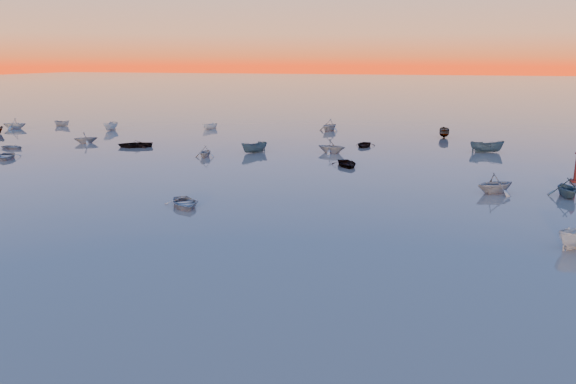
% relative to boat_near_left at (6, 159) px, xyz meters
% --- Properties ---
extents(ground, '(600.00, 600.00, 0.00)m').
position_rel_boat_near_left_xyz_m(ground, '(40.84, 58.90, 0.00)').
color(ground, slate).
rests_on(ground, ground).
extents(moored_fleet, '(124.00, 58.00, 1.20)m').
position_rel_boat_near_left_xyz_m(moored_fleet, '(40.84, 11.90, 0.00)').
color(moored_fleet, white).
rests_on(moored_fleet, ground).
extents(boat_near_left, '(4.60, 3.88, 1.08)m').
position_rel_boat_near_left_xyz_m(boat_near_left, '(0.00, 0.00, 0.00)').
color(boat_near_left, gray).
rests_on(boat_near_left, ground).
extents(boat_near_right, '(4.04, 2.12, 1.36)m').
position_rel_boat_near_left_xyz_m(boat_near_right, '(63.16, -2.34, 0.00)').
color(boat_near_right, '#324E5F').
rests_on(boat_near_right, ground).
extents(channel_marker, '(1.00, 1.00, 3.56)m').
position_rel_boat_near_left_xyz_m(channel_marker, '(65.14, 4.55, 1.40)').
color(channel_marker, '#46100F').
rests_on(channel_marker, ground).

